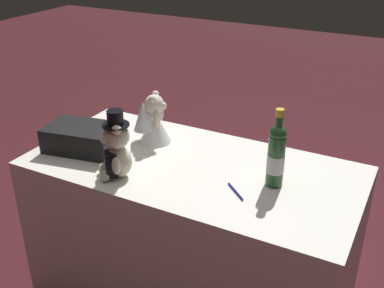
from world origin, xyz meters
TOP-DOWN VIEW (x-y plane):
  - reception_table at (0.00, 0.00)m, footprint 1.43×0.70m
  - teddy_bear_groom at (0.23, 0.22)m, footprint 0.15×0.14m
  - teddy_bear_bride at (0.27, -0.12)m, footprint 0.20×0.17m
  - champagne_bottle at (-0.36, -0.01)m, footprint 0.07×0.07m
  - signing_pen at (-0.25, 0.12)m, footprint 0.10×0.09m
  - gift_case_black at (0.51, 0.10)m, footprint 0.35×0.26m

SIDE VIEW (x-z plane):
  - reception_table at x=0.00m, z-range 0.00..0.73m
  - signing_pen at x=-0.25m, z-range 0.73..0.73m
  - gift_case_black at x=0.51m, z-range 0.73..0.84m
  - teddy_bear_bride at x=0.27m, z-range 0.71..0.96m
  - teddy_bear_groom at x=0.23m, z-range 0.70..0.99m
  - champagne_bottle at x=-0.36m, z-range 0.70..1.02m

